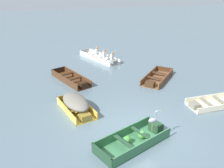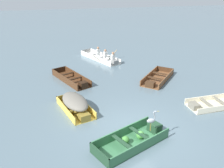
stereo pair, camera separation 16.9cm
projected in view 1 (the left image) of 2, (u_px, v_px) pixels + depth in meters
ground_plane at (136, 131)px, 10.08m from camera, size 80.00×80.00×0.00m
dinghy_green_foreground at (135, 139)px, 9.35m from camera, size 3.10×2.30×0.42m
skiff_cream_near_moored at (211, 104)px, 12.00m from camera, size 2.52×1.27×0.30m
skiff_dark_varnish_mid_moored at (72, 80)px, 14.69m from camera, size 2.22×3.23×0.39m
skiff_wooden_brown_far_moored at (157, 78)px, 14.91m from camera, size 2.73×2.92×0.34m
skiff_yellow_outer_moored at (76, 103)px, 11.42m from camera, size 1.73×2.62×0.72m
rowboat_white_with_crew at (101, 57)px, 18.39m from camera, size 2.59×3.77×0.92m
heron_on_dinghy at (153, 120)px, 9.22m from camera, size 0.45×0.15×0.84m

